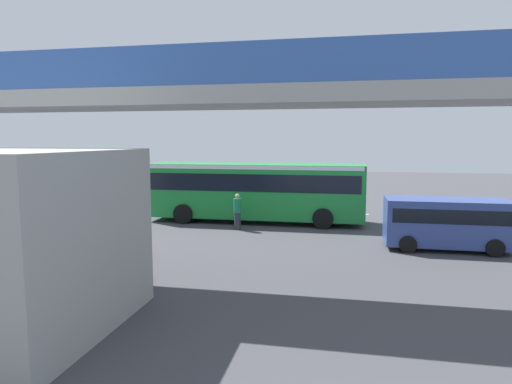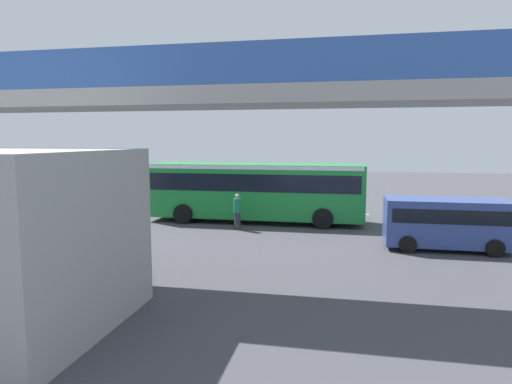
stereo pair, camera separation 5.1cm
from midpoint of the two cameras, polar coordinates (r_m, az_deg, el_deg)
The scene contains 10 objects.
ground at distance 24.09m, azimuth 2.76°, elevation -3.86°, with size 80.00×80.00×0.00m, color #424247.
city_bus at distance 23.84m, azimuth -0.11°, elevation 0.61°, with size 11.54×2.85×3.15m.
parked_van at distance 19.54m, azimuth 23.27°, elevation -3.38°, with size 4.80×2.17×2.05m.
bicycle_green at distance 21.11m, azimuth -18.67°, elevation -4.69°, with size 1.77×0.44×0.96m.
pedestrian at distance 21.88m, azimuth -2.48°, elevation -2.58°, with size 0.38×0.38×1.79m.
traffic_sign at distance 28.41m, azimuth 5.78°, elevation 1.58°, with size 0.08×0.60×2.80m.
lane_dash_leftmost at distance 27.23m, azimuth 12.21°, elevation -2.77°, with size 2.00×0.20×0.01m, color silver.
lane_dash_left at distance 27.44m, azimuth 3.82°, elevation -2.55°, with size 2.00×0.20×0.01m, color silver.
lane_dash_centre at distance 28.23m, azimuth -4.27°, elevation -2.30°, with size 2.00×0.20×0.01m, color silver.
pedestrian_overpass at distance 13.37m, azimuth -3.89°, elevation 10.29°, with size 31.18×2.60×7.00m.
Camera 1 is at (-3.44, 23.43, 4.43)m, focal length 30.99 mm.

